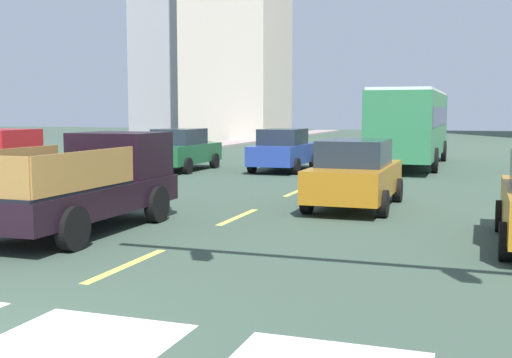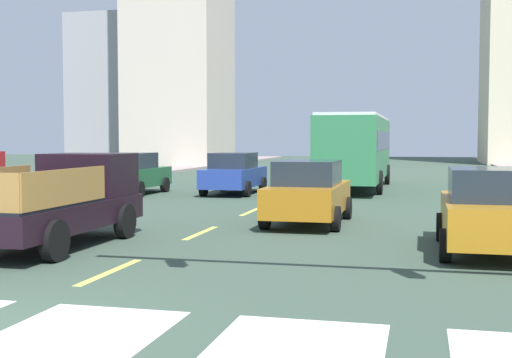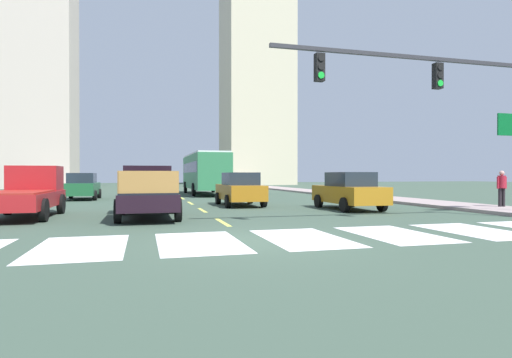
{
  "view_description": "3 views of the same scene",
  "coord_description": "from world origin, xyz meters",
  "px_view_note": "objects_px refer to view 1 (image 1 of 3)",
  "views": [
    {
      "loc": [
        5.24,
        -4.85,
        2.44
      ],
      "look_at": [
        0.31,
        9.37,
        0.86
      ],
      "focal_mm": 45.53,
      "sensor_mm": 36.0,
      "label": 1
    },
    {
      "loc": [
        5.23,
        -6.77,
        2.32
      ],
      "look_at": [
        -0.48,
        16.68,
        0.87
      ],
      "focal_mm": 47.83,
      "sensor_mm": 36.0,
      "label": 2
    },
    {
      "loc": [
        -2.58,
        -9.84,
        1.59
      ],
      "look_at": [
        2.57,
        9.21,
        1.4
      ],
      "focal_mm": 29.38,
      "sensor_mm": 36.0,
      "label": 3
    }
  ],
  "objects_px": {
    "city_bus": "(411,122)",
    "sedan_mid": "(181,150)",
    "pickup_stakebed": "(89,184)",
    "sedan_near_right": "(284,150)",
    "sedan_near_left": "(355,174)"
  },
  "relations": [
    {
      "from": "pickup_stakebed",
      "to": "sedan_near_right",
      "type": "distance_m",
      "value": 13.83
    },
    {
      "from": "sedan_near_right",
      "to": "sedan_mid",
      "type": "bearing_deg",
      "value": -164.48
    },
    {
      "from": "sedan_near_right",
      "to": "sedan_near_left",
      "type": "relative_size",
      "value": 1.0
    },
    {
      "from": "city_bus",
      "to": "sedan_mid",
      "type": "bearing_deg",
      "value": -148.93
    },
    {
      "from": "city_bus",
      "to": "sedan_near_right",
      "type": "distance_m",
      "value": 6.29
    },
    {
      "from": "pickup_stakebed",
      "to": "sedan_near_left",
      "type": "distance_m",
      "value": 6.65
    },
    {
      "from": "sedan_near_left",
      "to": "pickup_stakebed",
      "type": "bearing_deg",
      "value": -132.37
    },
    {
      "from": "sedan_near_right",
      "to": "city_bus",
      "type": "bearing_deg",
      "value": 40.57
    },
    {
      "from": "pickup_stakebed",
      "to": "city_bus",
      "type": "xyz_separation_m",
      "value": [
        4.72,
        17.91,
        1.02
      ]
    },
    {
      "from": "sedan_mid",
      "to": "city_bus",
      "type": "bearing_deg",
      "value": 31.14
    },
    {
      "from": "city_bus",
      "to": "sedan_mid",
      "type": "relative_size",
      "value": 2.45
    },
    {
      "from": "city_bus",
      "to": "sedan_mid",
      "type": "xyz_separation_m",
      "value": [
        -8.7,
        -5.26,
        -1.09
      ]
    },
    {
      "from": "pickup_stakebed",
      "to": "sedan_near_left",
      "type": "height_order",
      "value": "pickup_stakebed"
    },
    {
      "from": "sedan_near_right",
      "to": "pickup_stakebed",
      "type": "bearing_deg",
      "value": -90.95
    },
    {
      "from": "sedan_mid",
      "to": "sedan_near_right",
      "type": "bearing_deg",
      "value": 16.2
    }
  ]
}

